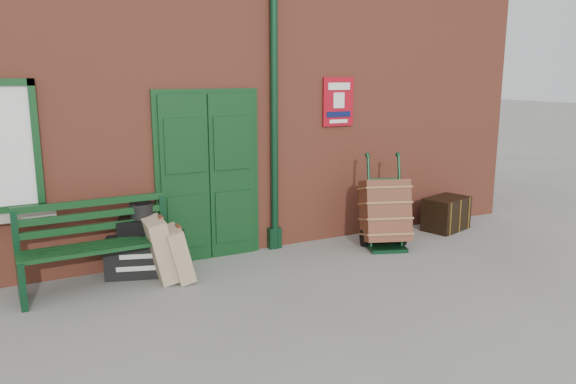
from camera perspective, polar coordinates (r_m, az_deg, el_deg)
ground at (r=6.60m, az=-1.08°, el=-9.87°), size 80.00×80.00×0.00m
station_building at (r=9.39m, az=-10.64°, el=10.00°), size 10.30×4.30×4.36m
bench at (r=6.84m, az=-18.83°, el=-4.99°), size 1.73×0.59×1.06m
houdini_trunk at (r=7.26m, az=-14.24°, el=-6.19°), size 1.06×0.78×0.47m
strongbox at (r=7.15m, az=-14.77°, el=-3.52°), size 0.61×0.52×0.24m
hatbox at (r=7.10m, az=-14.63°, el=-1.84°), size 0.36×0.36×0.19m
suitcase_back at (r=6.92m, az=-12.84°, el=-5.69°), size 0.38×0.55×0.78m
suitcase_front at (r=6.89m, az=-11.15°, el=-6.17°), size 0.35×0.50×0.67m
porter_trolley at (r=8.13m, az=9.82°, el=-2.05°), size 0.83×0.86×1.31m
dark_trunk at (r=9.29m, az=15.77°, el=-2.12°), size 0.83×0.67×0.52m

